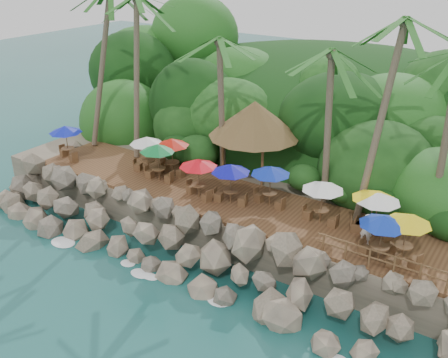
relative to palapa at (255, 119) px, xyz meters
The scene contains 12 objects.
ground 11.56m from the palapa, 87.63° to the right, with size 140.00×140.00×0.00m, color #19514F.
land_base 7.66m from the palapa, 86.06° to the left, with size 32.00×25.20×2.10m, color gray.
jungle_hill 14.70m from the palapa, 88.25° to the left, with size 44.80×28.00×15.40m, color #143811.
seawall 9.26m from the palapa, 87.04° to the right, with size 29.00×4.00×2.30m, color gray, non-canonical shape.
terrace 5.39m from the palapa, 84.10° to the right, with size 26.00×5.00×0.20m, color brown.
jungle_foliage 7.66m from the palapa, 85.27° to the left, with size 44.00×16.00×12.00m, color #143811, non-canonical shape.
foam_line 11.29m from the palapa, 87.56° to the right, with size 25.20×0.80×0.06m.
palms 6.12m from the palapa, 67.56° to the right, with size 28.31×6.67×12.03m.
palapa is the anchor object (origin of this frame).
dining_clusters 4.84m from the palapa, 65.33° to the right, with size 24.30×4.69×2.34m.
railing 12.87m from the palapa, 30.42° to the right, with size 7.20×0.10×1.00m.
waiter 10.33m from the palapa, 27.02° to the right, with size 0.60×0.39×1.65m, color white.
Camera 1 is at (14.67, -16.04, 15.46)m, focal length 41.49 mm.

